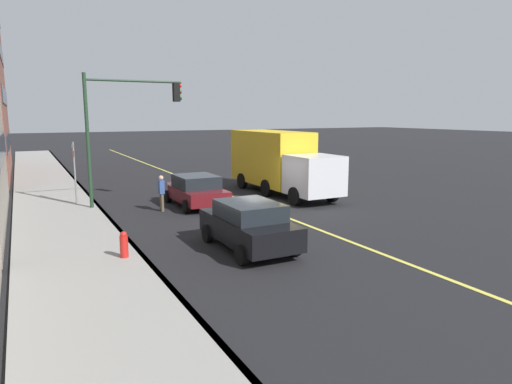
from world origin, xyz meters
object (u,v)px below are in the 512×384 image
object	(u,v)px
pedestrian_with_backpack	(162,190)
fire_hydrant	(124,247)
car_black	(249,225)
car_maroon	(196,190)
traffic_light_mast	(125,117)
truck_yellow	(279,161)
street_sign_post	(75,169)

from	to	relation	value
pedestrian_with_backpack	fire_hydrant	size ratio (longest dim) A/B	1.73
car_black	car_maroon	distance (m)	7.54
fire_hydrant	traffic_light_mast	bearing A→B (deg)	-12.83
car_maroon	traffic_light_mast	distance (m)	4.65
car_maroon	traffic_light_mast	bearing A→B (deg)	69.08
car_black	traffic_light_mast	distance (m)	9.47
pedestrian_with_backpack	traffic_light_mast	size ratio (longest dim) A/B	0.27
pedestrian_with_backpack	traffic_light_mast	distance (m)	3.79
truck_yellow	pedestrian_with_backpack	bearing A→B (deg)	103.35
car_maroon	fire_hydrant	distance (m)	8.46
car_maroon	pedestrian_with_backpack	distance (m)	1.81
pedestrian_with_backpack	fire_hydrant	bearing A→B (deg)	155.23
street_sign_post	truck_yellow	bearing A→B (deg)	-96.51
fire_hydrant	car_black	bearing A→B (deg)	-97.45
car_maroon	street_sign_post	distance (m)	5.73
truck_yellow	pedestrian_with_backpack	xyz separation A→B (m)	(-1.68, 7.06, -0.84)
car_maroon	truck_yellow	bearing A→B (deg)	-76.75
street_sign_post	fire_hydrant	bearing A→B (deg)	-178.15
car_black	truck_yellow	world-z (taller)	truck_yellow
car_maroon	truck_yellow	size ratio (longest dim) A/B	0.50
truck_yellow	traffic_light_mast	bearing A→B (deg)	90.89
car_black	truck_yellow	xyz separation A→B (m)	(8.73, -6.22, 0.97)
car_maroon	street_sign_post	size ratio (longest dim) A/B	1.39
car_black	pedestrian_with_backpack	world-z (taller)	pedestrian_with_backpack
truck_yellow	street_sign_post	distance (m)	10.46
car_black	car_maroon	size ratio (longest dim) A/B	0.97
car_maroon	traffic_light_mast	world-z (taller)	traffic_light_mast
car_maroon	pedestrian_with_backpack	bearing A→B (deg)	103.65
truck_yellow	car_maroon	bearing A→B (deg)	103.25
truck_yellow	fire_hydrant	distance (m)	13.08
fire_hydrant	car_maroon	bearing A→B (deg)	-34.39
truck_yellow	traffic_light_mast	distance (m)	8.59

